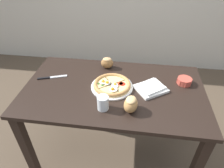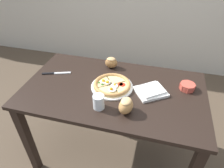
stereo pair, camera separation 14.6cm
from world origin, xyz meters
name	(u,v)px [view 2 (the right image)]	position (x,y,z in m)	size (l,w,h in m)	color
ground_plane	(113,151)	(0.00, 0.00, 0.00)	(12.00, 12.00, 0.00)	brown
dining_table	(113,100)	(0.00, 0.00, 0.66)	(1.33, 0.77, 0.78)	black
pizza	(112,85)	(-0.01, 0.01, 0.80)	(0.31, 0.31, 0.05)	white
ramekin_bowl	(187,86)	(0.52, 0.13, 0.80)	(0.11, 0.11, 0.05)	#C64C3D
napkin_folded	(151,91)	(0.27, 0.02, 0.80)	(0.27, 0.26, 0.04)	white
bread_piece_near	(126,105)	(0.14, -0.22, 0.83)	(0.11, 0.13, 0.10)	#B27F47
bread_piece_mid	(111,62)	(-0.09, 0.27, 0.83)	(0.11, 0.09, 0.09)	olive
knife_main	(56,73)	(-0.50, 0.07, 0.78)	(0.22, 0.09, 0.01)	silver
water_glass	(99,103)	(-0.04, -0.22, 0.82)	(0.08, 0.08, 0.10)	white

